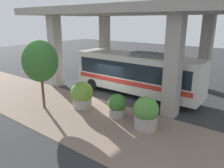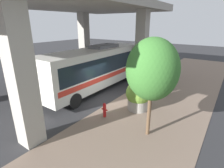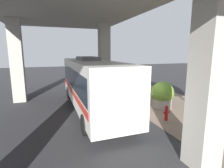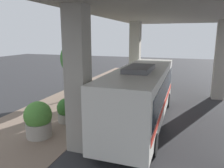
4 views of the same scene
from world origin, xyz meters
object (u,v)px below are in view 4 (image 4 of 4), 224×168
planter_back (38,120)px  planter_middle (67,111)px  fire_hydrant (107,96)px  planter_front (82,95)px  bus (142,92)px  street_tree_near (75,59)px

planter_back → planter_middle: bearing=81.2°
fire_hydrant → planter_middle: size_ratio=0.61×
fire_hydrant → planter_front: planter_front is taller
bus → planter_back: size_ratio=5.59×
planter_front → planter_middle: planter_front is taller
planter_middle → bus: bearing=16.1°
planter_back → street_tree_near: size_ratio=0.40×
planter_back → fire_hydrant: bearing=80.7°
fire_hydrant → street_tree_near: 3.95m
bus → planter_front: 4.94m
fire_hydrant → planter_front: bearing=-119.6°
planter_back → street_tree_near: street_tree_near is taller
planter_front → planter_middle: 2.78m
fire_hydrant → planter_front: (-1.12, -1.98, 0.47)m
fire_hydrant → planter_back: size_ratio=0.48×
bus → planter_middle: bus is taller
fire_hydrant → planter_front: 2.32m
bus → planter_middle: size_ratio=7.10×
bus → street_tree_near: size_ratio=2.22×
bus → fire_hydrant: bearing=134.8°
fire_hydrant → planter_back: (-1.14, -6.95, 0.47)m
bus → planter_middle: (-4.27, -1.23, -1.20)m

